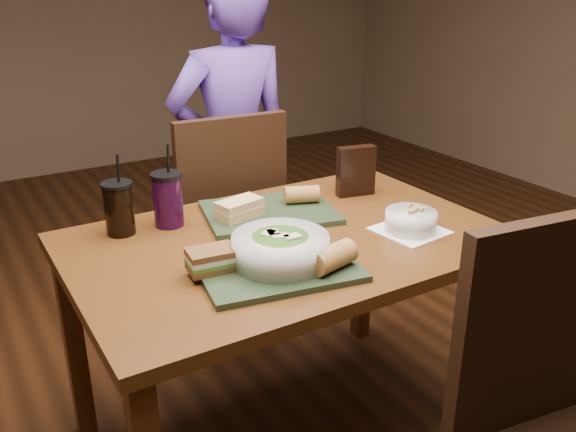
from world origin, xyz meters
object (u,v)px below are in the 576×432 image
at_px(sandwich_near, 212,260).
at_px(sandwich_far, 240,208).
at_px(baguette_near, 333,257).
at_px(baguette_far, 302,194).
at_px(diner, 233,156).
at_px(salad_bowl, 280,247).
at_px(tray_near, 276,267).
at_px(cup_cola, 119,208).
at_px(chair_near, 562,418).
at_px(dining_table, 288,264).
at_px(chair_far, 223,221).
at_px(chip_bag, 356,171).
at_px(soup_bowl, 411,220).
at_px(cup_berry, 168,199).
at_px(tray_far, 269,212).

relative_size(sandwich_near, sandwich_far, 0.84).
height_order(baguette_near, baguette_far, baguette_near).
xyz_separation_m(diner, salad_bowl, (-0.35, -1.00, 0.05)).
height_order(sandwich_near, baguette_near, baguette_near).
distance_m(tray_near, cup_cola, 0.55).
relative_size(chair_near, cup_cola, 3.97).
xyz_separation_m(sandwich_near, cup_cola, (-0.12, 0.41, 0.04)).
height_order(dining_table, chair_far, chair_far).
xyz_separation_m(sandwich_near, baguette_far, (0.48, 0.31, -0.00)).
bearing_deg(chair_far, sandwich_near, -116.78).
height_order(salad_bowl, chip_bag, chip_bag).
bearing_deg(salad_bowl, tray_near, -168.25).
relative_size(soup_bowl, baguette_far, 1.83).
height_order(diner, cup_berry, diner).
height_order(chair_far, sandwich_near, chair_far).
distance_m(baguette_near, cup_cola, 0.69).
xyz_separation_m(tray_near, cup_cola, (-0.29, 0.46, 0.08)).
height_order(cup_berry, chip_bag, cup_berry).
distance_m(tray_near, chip_bag, 0.66).
relative_size(baguette_near, cup_berry, 0.50).
distance_m(tray_far, sandwich_far, 0.12).
relative_size(diner, cup_cola, 5.99).
bearing_deg(baguette_near, cup_cola, 125.21).
xyz_separation_m(tray_near, baguette_far, (0.31, 0.36, 0.04)).
relative_size(diner, chip_bag, 8.52).
bearing_deg(sandwich_far, dining_table, -69.07).
relative_size(salad_bowl, soup_bowl, 1.24).
bearing_deg(salad_bowl, cup_berry, 108.55).
height_order(tray_near, salad_bowl, salad_bowl).
xyz_separation_m(tray_far, baguette_far, (0.13, 0.00, 0.04)).
relative_size(baguette_far, cup_cola, 0.46).
bearing_deg(dining_table, tray_near, -129.62).
distance_m(salad_bowl, cup_cola, 0.55).
distance_m(diner, tray_far, 0.67).
bearing_deg(baguette_near, diner, 77.12).
relative_size(diner, sandwich_far, 9.59).
bearing_deg(diner, chair_far, 56.17).
relative_size(tray_far, chip_bag, 2.33).
height_order(baguette_near, chip_bag, chip_bag).
height_order(dining_table, baguette_far, baguette_far).
relative_size(dining_table, chair_far, 1.28).
bearing_deg(baguette_near, chip_bag, 47.60).
relative_size(chair_far, sandwich_far, 6.34).
height_order(dining_table, sandwich_near, sandwich_near).
xyz_separation_m(cup_cola, chip_bag, (0.83, -0.09, 0.01)).
xyz_separation_m(dining_table, chip_bag, (0.41, 0.20, 0.18)).
xyz_separation_m(dining_table, cup_berry, (-0.27, 0.28, 0.18)).
distance_m(chair_near, sandwich_far, 1.08).
bearing_deg(tray_far, diner, 74.04).
distance_m(tray_near, salad_bowl, 0.06).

